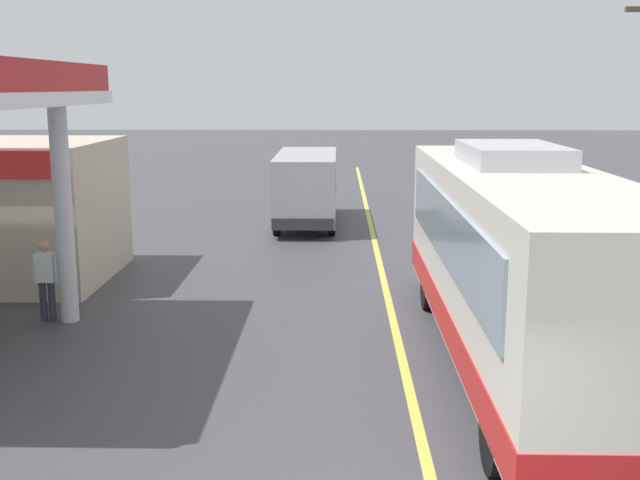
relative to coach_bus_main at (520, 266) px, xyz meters
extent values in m
plane|color=#424247|center=(-1.94, 12.74, -1.72)|extent=(120.00, 120.00, 0.00)
cube|color=#D8CC4C|center=(-1.94, 7.74, -1.72)|extent=(0.16, 50.00, 0.01)
cube|color=silver|center=(0.00, 0.01, 0.16)|extent=(2.50, 11.00, 2.90)
cube|color=red|center=(0.00, 0.01, -0.94)|extent=(2.54, 11.04, 0.56)
cube|color=#8C9EAD|center=(-1.27, 0.01, 0.61)|extent=(0.06, 9.35, 1.10)
cube|color=#8C9EAD|center=(1.27, 0.01, 0.61)|extent=(0.06, 9.35, 1.10)
cube|color=#B2B2B7|center=(0.00, 1.01, 1.79)|extent=(1.60, 2.80, 0.36)
cylinder|color=black|center=(-1.10, -3.89, -1.22)|extent=(0.30, 1.00, 1.00)
cylinder|color=black|center=(-1.10, 3.31, -1.22)|extent=(0.30, 1.00, 1.00)
cylinder|color=black|center=(1.10, 3.31, -1.22)|extent=(0.30, 1.00, 1.00)
cylinder|color=silver|center=(-8.52, 2.24, 0.58)|extent=(0.36, 0.36, 4.60)
cube|color=#A5A5AD|center=(-4.15, 13.57, -0.33)|extent=(2.00, 6.00, 2.10)
cube|color=#8C9EAD|center=(-4.15, 13.57, 0.07)|extent=(2.04, 5.10, 0.80)
cube|color=#2D2D33|center=(-4.15, 10.52, -1.18)|extent=(1.90, 0.16, 0.36)
cylinder|color=black|center=(-5.03, 11.57, -1.34)|extent=(0.22, 0.76, 0.76)
cylinder|color=black|center=(-3.27, 11.57, -1.34)|extent=(0.22, 0.76, 0.76)
cylinder|color=black|center=(-5.03, 15.57, -1.34)|extent=(0.22, 0.76, 0.76)
cylinder|color=black|center=(-3.27, 15.57, -1.34)|extent=(0.22, 0.76, 0.76)
cylinder|color=#33333F|center=(-9.04, 2.22, -1.31)|extent=(0.14, 0.14, 0.82)
cylinder|color=#33333F|center=(-8.86, 2.22, -1.31)|extent=(0.14, 0.14, 0.82)
cube|color=silver|center=(-8.95, 2.22, -0.60)|extent=(0.36, 0.22, 0.60)
sphere|color=tan|center=(-8.95, 2.22, -0.17)|extent=(0.22, 0.22, 0.22)
cylinder|color=silver|center=(-9.18, 2.22, -0.65)|extent=(0.09, 0.09, 0.58)
cylinder|color=silver|center=(-8.72, 2.22, -0.65)|extent=(0.09, 0.09, 0.58)
camera|label=1|loc=(-3.08, -12.71, 2.96)|focal=43.28mm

